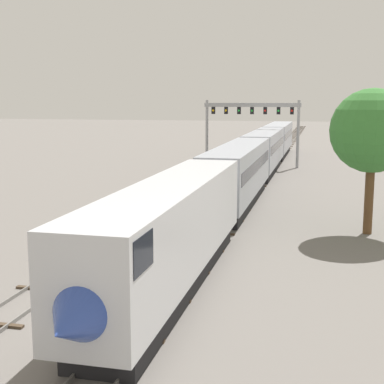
# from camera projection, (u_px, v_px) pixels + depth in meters

# --- Properties ---
(ground_plane) EXTENTS (400.00, 400.00, 0.00)m
(ground_plane) POSITION_uv_depth(u_px,v_px,m) (99.00, 314.00, 22.07)
(ground_plane) COLOR slate
(track_main) EXTENTS (2.60, 200.00, 0.16)m
(track_main) POSITION_uv_depth(u_px,v_px,m) (275.00, 159.00, 79.22)
(track_main) COLOR slate
(track_main) RESTS_ON ground
(track_near) EXTENTS (2.60, 160.00, 0.16)m
(track_near) POSITION_uv_depth(u_px,v_px,m) (210.00, 176.00, 61.26)
(track_near) COLOR slate
(track_near) RESTS_ON ground
(passenger_train) EXTENTS (3.04, 82.04, 4.80)m
(passenger_train) POSITION_uv_depth(u_px,v_px,m) (254.00, 159.00, 54.39)
(passenger_train) COLOR silver
(passenger_train) RESTS_ON ground
(signal_gantry) EXTENTS (12.10, 0.49, 8.35)m
(signal_gantry) POSITION_uv_depth(u_px,v_px,m) (252.00, 118.00, 69.25)
(signal_gantry) COLOR #999BA0
(signal_gantry) RESTS_ON ground
(trackside_tree_left) EXTENTS (5.23, 5.23, 9.14)m
(trackside_tree_left) POSITION_uv_depth(u_px,v_px,m) (373.00, 131.00, 34.18)
(trackside_tree_left) COLOR brown
(trackside_tree_left) RESTS_ON ground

